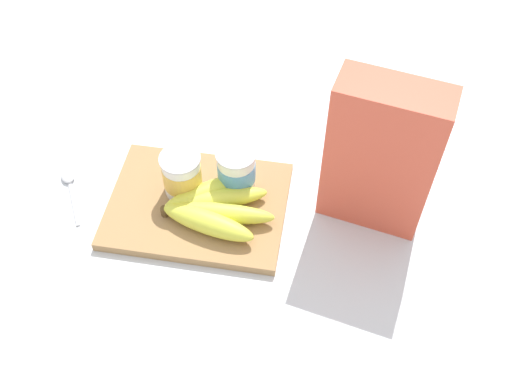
# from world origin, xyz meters

# --- Properties ---
(ground_plane) EXTENTS (2.40, 2.40, 0.00)m
(ground_plane) POSITION_xyz_m (0.00, 0.00, 0.00)
(ground_plane) COLOR silver
(cutting_board) EXTENTS (0.31, 0.23, 0.02)m
(cutting_board) POSITION_xyz_m (0.00, 0.00, 0.01)
(cutting_board) COLOR #A37A4C
(cutting_board) RESTS_ON ground_plane
(cereal_box) EXTENTS (0.18, 0.11, 0.28)m
(cereal_box) POSITION_xyz_m (0.30, 0.04, 0.14)
(cereal_box) COLOR #D85138
(cereal_box) RESTS_ON ground_plane
(yogurt_cup_front) EXTENTS (0.07, 0.07, 0.08)m
(yogurt_cup_front) POSITION_xyz_m (-0.03, 0.02, 0.06)
(yogurt_cup_front) COLOR white
(yogurt_cup_front) RESTS_ON cutting_board
(yogurt_cup_back) EXTENTS (0.07, 0.07, 0.08)m
(yogurt_cup_back) POSITION_xyz_m (0.06, 0.05, 0.06)
(yogurt_cup_back) COLOR white
(yogurt_cup_back) RESTS_ON cutting_board
(banana_bunch) EXTENTS (0.20, 0.17, 0.04)m
(banana_bunch) POSITION_xyz_m (0.03, -0.02, 0.04)
(banana_bunch) COLOR #DBDD42
(banana_bunch) RESTS_ON cutting_board
(spoon) EXTENTS (0.08, 0.12, 0.01)m
(spoon) POSITION_xyz_m (-0.24, 0.01, 0.01)
(spoon) COLOR silver
(spoon) RESTS_ON ground_plane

